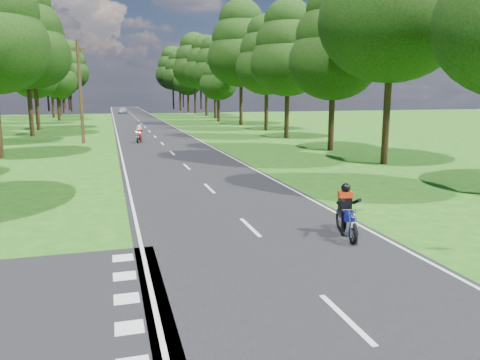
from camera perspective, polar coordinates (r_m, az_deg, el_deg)
name	(u,v)px	position (r m, az deg, el deg)	size (l,w,h in m)	color
ground	(272,249)	(12.42, 3.94, -8.38)	(160.00, 160.00, 0.00)	#1C5814
main_road	(141,124)	(61.31, -11.92, 6.72)	(7.00, 140.00, 0.02)	black
road_markings	(141,125)	(59.44, -11.93, 6.62)	(7.40, 140.00, 0.01)	silver
treeline	(144,62)	(71.44, -11.57, 13.90)	(40.00, 115.35, 14.78)	black
telegraph_pole	(80,91)	(39.11, -18.88, 10.19)	(1.20, 0.26, 8.00)	#382616
rider_near_blue	(347,210)	(13.57, 12.89, -3.60)	(0.60, 1.79, 1.49)	#0D1198
rider_far_red	(139,134)	(38.55, -12.21, 5.54)	(0.57, 1.70, 1.42)	#990B0C
distant_car	(123,110)	(90.80, -14.08, 8.26)	(1.44, 3.57, 1.22)	silver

